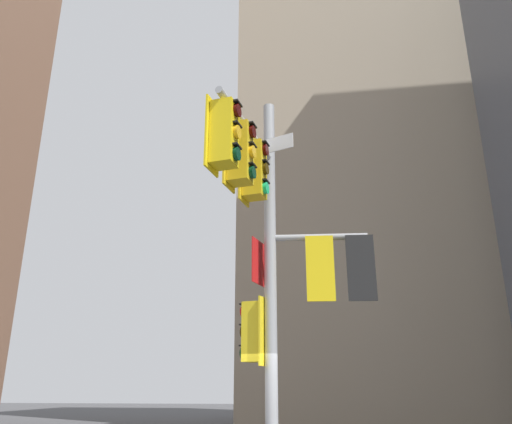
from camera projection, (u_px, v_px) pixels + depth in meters
building_mid_block at (352, 159)px, 34.99m from camera, size 13.55×13.55×33.71m
signal_pole_assembly at (275, 244)px, 8.53m from camera, size 2.56×2.85×7.20m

